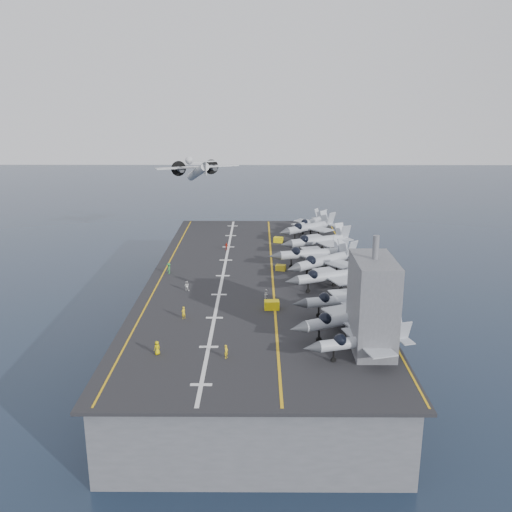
{
  "coord_description": "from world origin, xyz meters",
  "views": [
    {
      "loc": [
        0.54,
        -98.04,
        42.32
      ],
      "look_at": [
        0.0,
        4.0,
        13.0
      ],
      "focal_mm": 40.0,
      "sensor_mm": 36.0,
      "label": 1
    }
  ],
  "objects_px": {
    "island_superstructure": "(373,293)",
    "fighter_jet_0": "(363,340)",
    "tow_cart_a": "(272,305)",
    "transport_plane": "(198,172)"
  },
  "relations": [
    {
      "from": "island_superstructure",
      "to": "transport_plane",
      "type": "xyz_separation_m",
      "value": [
        -30.57,
        81.85,
        4.36
      ]
    },
    {
      "from": "island_superstructure",
      "to": "tow_cart_a",
      "type": "bearing_deg",
      "value": 132.54
    },
    {
      "from": "tow_cart_a",
      "to": "transport_plane",
      "type": "bearing_deg",
      "value": 104.85
    },
    {
      "from": "island_superstructure",
      "to": "transport_plane",
      "type": "distance_m",
      "value": 87.49
    },
    {
      "from": "island_superstructure",
      "to": "fighter_jet_0",
      "type": "height_order",
      "value": "island_superstructure"
    },
    {
      "from": "transport_plane",
      "to": "fighter_jet_0",
      "type": "bearing_deg",
      "value": -71.15
    },
    {
      "from": "fighter_jet_0",
      "to": "tow_cart_a",
      "type": "height_order",
      "value": "fighter_jet_0"
    },
    {
      "from": "fighter_jet_0",
      "to": "tow_cart_a",
      "type": "distance_m",
      "value": 20.01
    },
    {
      "from": "island_superstructure",
      "to": "fighter_jet_0",
      "type": "xyz_separation_m",
      "value": [
        -1.56,
        -3.1,
        -5.1
      ]
    },
    {
      "from": "transport_plane",
      "to": "tow_cart_a",
      "type": "bearing_deg",
      "value": -75.15
    }
  ]
}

